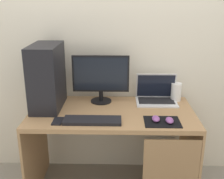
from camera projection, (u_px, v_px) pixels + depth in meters
wall_back at (113, 32)px, 2.40m from camera, size 4.00×0.05×2.60m
desk at (114, 129)px, 2.26m from camera, size 1.30×0.67×0.73m
pc_tower at (47, 77)px, 2.23m from camera, size 0.22×0.42×0.51m
monitor at (101, 78)px, 2.35m from camera, size 0.48×0.18×0.41m
laptop at (156, 96)px, 2.41m from camera, size 0.34×0.24×0.24m
speaker at (176, 92)px, 2.43m from camera, size 0.09×0.09×0.16m
keyboard at (92, 120)px, 2.03m from camera, size 0.42×0.14×0.02m
mousepad at (162, 122)px, 2.03m from camera, size 0.26×0.20×0.00m
mouse_left at (156, 119)px, 2.03m from camera, size 0.06×0.10×0.03m
mouse_right at (170, 120)px, 2.01m from camera, size 0.06×0.10×0.03m
cell_phone at (58, 121)px, 2.03m from camera, size 0.07×0.13×0.01m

